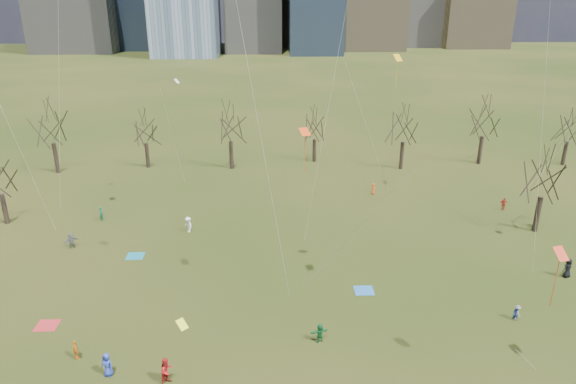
{
  "coord_description": "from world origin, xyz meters",
  "views": [
    {
      "loc": [
        -1.5,
        -29.63,
        22.92
      ],
      "look_at": [
        0.0,
        12.0,
        7.0
      ],
      "focal_mm": 32.0,
      "sensor_mm": 36.0,
      "label": 1
    }
  ],
  "objects_px": {
    "person_0": "(107,365)",
    "person_4": "(76,350)",
    "blanket_crimson": "(47,325)",
    "blanket_teal": "(135,256)",
    "person_2": "(167,371)",
    "blanket_navy": "(364,291)"
  },
  "relations": [
    {
      "from": "blanket_teal",
      "to": "person_0",
      "type": "relative_size",
      "value": 0.96
    },
    {
      "from": "blanket_teal",
      "to": "person_2",
      "type": "xyz_separation_m",
      "value": [
        6.17,
        -17.18,
        0.91
      ]
    },
    {
      "from": "blanket_navy",
      "to": "person_4",
      "type": "relative_size",
      "value": 1.12
    },
    {
      "from": "blanket_navy",
      "to": "person_2",
      "type": "relative_size",
      "value": 0.86
    },
    {
      "from": "blanket_teal",
      "to": "person_4",
      "type": "distance_m",
      "value": 14.65
    },
    {
      "from": "blanket_crimson",
      "to": "person_4",
      "type": "relative_size",
      "value": 1.12
    },
    {
      "from": "person_0",
      "to": "blanket_navy",
      "type": "bearing_deg",
      "value": 47.41
    },
    {
      "from": "blanket_crimson",
      "to": "person_4",
      "type": "height_order",
      "value": "person_4"
    },
    {
      "from": "person_2",
      "to": "blanket_navy",
      "type": "bearing_deg",
      "value": -16.93
    },
    {
      "from": "blanket_teal",
      "to": "person_4",
      "type": "bearing_deg",
      "value": -91.56
    },
    {
      "from": "blanket_navy",
      "to": "blanket_crimson",
      "type": "xyz_separation_m",
      "value": [
        -24.43,
        -3.97,
        0.0
      ]
    },
    {
      "from": "blanket_crimson",
      "to": "person_0",
      "type": "bearing_deg",
      "value": -42.22
    },
    {
      "from": "blanket_navy",
      "to": "person_2",
      "type": "height_order",
      "value": "person_2"
    },
    {
      "from": "blanket_crimson",
      "to": "person_2",
      "type": "relative_size",
      "value": 0.86
    },
    {
      "from": "blanket_teal",
      "to": "blanket_crimson",
      "type": "distance_m",
      "value": 11.47
    },
    {
      "from": "person_0",
      "to": "person_4",
      "type": "relative_size",
      "value": 1.17
    },
    {
      "from": "blanket_crimson",
      "to": "person_4",
      "type": "xyz_separation_m",
      "value": [
        3.52,
        -3.85,
        0.7
      ]
    },
    {
      "from": "blanket_crimson",
      "to": "person_2",
      "type": "distance_m",
      "value": 11.98
    },
    {
      "from": "blanket_teal",
      "to": "blanket_crimson",
      "type": "relative_size",
      "value": 1.0
    },
    {
      "from": "blanket_crimson",
      "to": "person_0",
      "type": "relative_size",
      "value": 0.96
    },
    {
      "from": "person_0",
      "to": "person_2",
      "type": "relative_size",
      "value": 0.9
    },
    {
      "from": "blanket_teal",
      "to": "person_0",
      "type": "bearing_deg",
      "value": -82.27
    }
  ]
}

